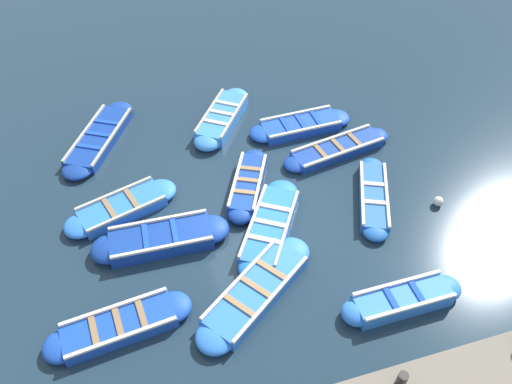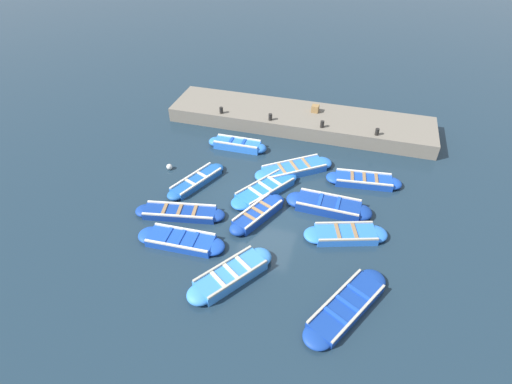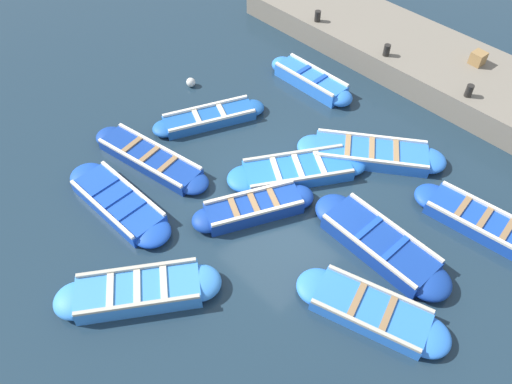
{
  "view_description": "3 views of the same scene",
  "coord_description": "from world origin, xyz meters",
  "px_view_note": "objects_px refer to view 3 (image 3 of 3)",
  "views": [
    {
      "loc": [
        -9.14,
        2.5,
        10.36
      ],
      "look_at": [
        0.19,
        -0.24,
        0.46
      ],
      "focal_mm": 35.0,
      "sensor_mm": 36.0,
      "label": 1
    },
    {
      "loc": [
        12.47,
        3.1,
        11.28
      ],
      "look_at": [
        -0.2,
        -0.53,
        0.5
      ],
      "focal_mm": 28.0,
      "sensor_mm": 36.0,
      "label": 2
    },
    {
      "loc": [
        6.04,
        5.33,
        9.4
      ],
      "look_at": [
        0.45,
        -0.45,
        0.28
      ],
      "focal_mm": 35.0,
      "sensor_mm": 36.0,
      "label": 3
    }
  ],
  "objects_px": {
    "buoy_orange_near": "(191,82)",
    "boat_far_corner": "(254,208)",
    "boat_stern_in": "(298,171)",
    "bollard_mid_north": "(387,50)",
    "boat_drifting": "(371,311)",
    "boat_inner_gap": "(380,244)",
    "boat_broadside": "(371,154)",
    "bollard_north": "(318,16)",
    "boat_outer_right": "(118,203)",
    "wooden_crate": "(478,58)",
    "boat_centre": "(482,223)",
    "bollard_mid_south": "(469,91)",
    "boat_mid_row": "(209,118)",
    "boat_end_of_row": "(311,80)",
    "boat_near_quay": "(150,159)",
    "boat_outer_left": "(139,291)"
  },
  "relations": [
    {
      "from": "boat_near_quay",
      "to": "boat_centre",
      "type": "bearing_deg",
      "value": 121.08
    },
    {
      "from": "bollard_mid_north",
      "to": "bollard_mid_south",
      "type": "bearing_deg",
      "value": 90.0
    },
    {
      "from": "boat_end_of_row",
      "to": "bollard_mid_north",
      "type": "xyz_separation_m",
      "value": [
        -1.97,
        1.23,
        0.75
      ]
    },
    {
      "from": "boat_mid_row",
      "to": "bollard_mid_north",
      "type": "xyz_separation_m",
      "value": [
        -5.3,
        2.1,
        0.81
      ]
    },
    {
      "from": "boat_inner_gap",
      "to": "boat_end_of_row",
      "type": "relative_size",
      "value": 1.19
    },
    {
      "from": "boat_centre",
      "to": "boat_outer_left",
      "type": "xyz_separation_m",
      "value": [
        6.85,
        -4.07,
        0.03
      ]
    },
    {
      "from": "boat_outer_left",
      "to": "bollard_north",
      "type": "relative_size",
      "value": 9.65
    },
    {
      "from": "boat_inner_gap",
      "to": "boat_far_corner",
      "type": "xyz_separation_m",
      "value": [
        1.31,
        -2.73,
        -0.01
      ]
    },
    {
      "from": "boat_drifting",
      "to": "wooden_crate",
      "type": "distance_m",
      "value": 8.91
    },
    {
      "from": "bollard_north",
      "to": "boat_far_corner",
      "type": "bearing_deg",
      "value": 30.58
    },
    {
      "from": "bollard_mid_south",
      "to": "buoy_orange_near",
      "type": "bearing_deg",
      "value": -54.79
    },
    {
      "from": "boat_centre",
      "to": "boat_far_corner",
      "type": "height_order",
      "value": "boat_far_corner"
    },
    {
      "from": "boat_centre",
      "to": "boat_mid_row",
      "type": "xyz_separation_m",
      "value": [
        2.11,
        -7.34,
        -0.02
      ]
    },
    {
      "from": "boat_mid_row",
      "to": "boat_far_corner",
      "type": "xyz_separation_m",
      "value": [
        1.43,
        3.32,
        0.04
      ]
    },
    {
      "from": "boat_centre",
      "to": "bollard_mid_north",
      "type": "relative_size",
      "value": 9.92
    },
    {
      "from": "boat_near_quay",
      "to": "boat_stern_in",
      "type": "xyz_separation_m",
      "value": [
        -2.47,
        3.0,
        0.01
      ]
    },
    {
      "from": "boat_inner_gap",
      "to": "boat_mid_row",
      "type": "bearing_deg",
      "value": -91.15
    },
    {
      "from": "boat_broadside",
      "to": "bollard_north",
      "type": "relative_size",
      "value": 10.6
    },
    {
      "from": "boat_far_corner",
      "to": "bollard_north",
      "type": "height_order",
      "value": "bollard_north"
    },
    {
      "from": "buoy_orange_near",
      "to": "boat_far_corner",
      "type": "bearing_deg",
      "value": 67.08
    },
    {
      "from": "boat_outer_left",
      "to": "boat_far_corner",
      "type": "relative_size",
      "value": 1.11
    },
    {
      "from": "boat_inner_gap",
      "to": "bollard_mid_north",
      "type": "xyz_separation_m",
      "value": [
        -5.43,
        -3.94,
        0.75
      ]
    },
    {
      "from": "boat_outer_right",
      "to": "boat_end_of_row",
      "type": "bearing_deg",
      "value": -179.97
    },
    {
      "from": "bollard_north",
      "to": "boat_stern_in",
      "type": "bearing_deg",
      "value": 37.31
    },
    {
      "from": "boat_end_of_row",
      "to": "boat_centre",
      "type": "bearing_deg",
      "value": 79.34
    },
    {
      "from": "boat_mid_row",
      "to": "buoy_orange_near",
      "type": "relative_size",
      "value": 11.73
    },
    {
      "from": "boat_broadside",
      "to": "boat_mid_row",
      "type": "bearing_deg",
      "value": -62.83
    },
    {
      "from": "boat_end_of_row",
      "to": "buoy_orange_near",
      "type": "relative_size",
      "value": 10.92
    },
    {
      "from": "boat_stern_in",
      "to": "bollard_mid_north",
      "type": "bearing_deg",
      "value": -167.97
    },
    {
      "from": "boat_centre",
      "to": "buoy_orange_near",
      "type": "distance_m",
      "value": 9.13
    },
    {
      "from": "boat_broadside",
      "to": "bollard_mid_north",
      "type": "xyz_separation_m",
      "value": [
        -3.2,
        -2.0,
        0.78
      ]
    },
    {
      "from": "boat_stern_in",
      "to": "bollard_mid_south",
      "type": "bearing_deg",
      "value": 161.43
    },
    {
      "from": "buoy_orange_near",
      "to": "boat_drifting",
      "type": "bearing_deg",
      "value": 75.27
    },
    {
      "from": "boat_near_quay",
      "to": "boat_outer_right",
      "type": "xyz_separation_m",
      "value": [
        1.45,
        0.7,
        0.0
      ]
    },
    {
      "from": "boat_outer_right",
      "to": "buoy_orange_near",
      "type": "xyz_separation_m",
      "value": [
        -4.34,
        -2.56,
        -0.02
      ]
    },
    {
      "from": "boat_stern_in",
      "to": "bollard_north",
      "type": "bearing_deg",
      "value": -142.69
    },
    {
      "from": "boat_centre",
      "to": "boat_outer_right",
      "type": "height_order",
      "value": "boat_centre"
    },
    {
      "from": "boat_stern_in",
      "to": "boat_outer_left",
      "type": "bearing_deg",
      "value": 1.11
    },
    {
      "from": "boat_broadside",
      "to": "boat_end_of_row",
      "type": "bearing_deg",
      "value": -110.77
    },
    {
      "from": "boat_centre",
      "to": "boat_outer_right",
      "type": "bearing_deg",
      "value": -48.23
    },
    {
      "from": "boat_drifting",
      "to": "boat_far_corner",
      "type": "height_order",
      "value": "boat_far_corner"
    },
    {
      "from": "boat_broadside",
      "to": "bollard_mid_north",
      "type": "relative_size",
      "value": 10.6
    },
    {
      "from": "boat_broadside",
      "to": "buoy_orange_near",
      "type": "bearing_deg",
      "value": -76.15
    },
    {
      "from": "boat_near_quay",
      "to": "wooden_crate",
      "type": "distance_m",
      "value": 9.99
    },
    {
      "from": "boat_centre",
      "to": "boat_inner_gap",
      "type": "bearing_deg",
      "value": -30.16
    },
    {
      "from": "boat_near_quay",
      "to": "boat_inner_gap",
      "type": "xyz_separation_m",
      "value": [
        -2.08,
        5.87,
        0.05
      ]
    },
    {
      "from": "boat_near_quay",
      "to": "boat_stern_in",
      "type": "height_order",
      "value": "boat_stern_in"
    },
    {
      "from": "wooden_crate",
      "to": "boat_inner_gap",
      "type": "bearing_deg",
      "value": 14.4
    },
    {
      "from": "boat_outer_right",
      "to": "wooden_crate",
      "type": "height_order",
      "value": "wooden_crate"
    },
    {
      "from": "bollard_north",
      "to": "wooden_crate",
      "type": "distance_m",
      "value": 5.16
    }
  ]
}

